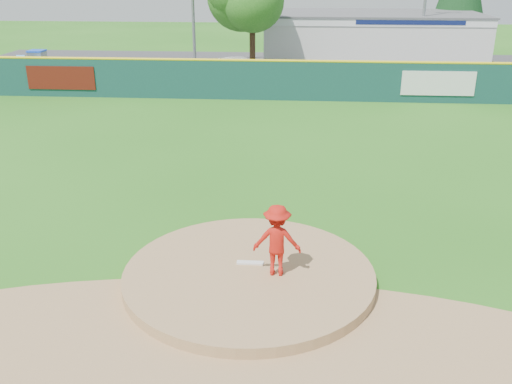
# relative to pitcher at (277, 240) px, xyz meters

# --- Properties ---
(ground) EXTENTS (120.00, 120.00, 0.00)m
(ground) POSITION_rel_pitcher_xyz_m (-0.61, 0.08, -1.05)
(ground) COLOR #286B19
(ground) RESTS_ON ground
(pitchers_mound) EXTENTS (5.50, 5.50, 0.50)m
(pitchers_mound) POSITION_rel_pitcher_xyz_m (-0.61, 0.08, -1.05)
(pitchers_mound) COLOR #9E774C
(pitchers_mound) RESTS_ON ground
(pitching_rubber) EXTENTS (0.60, 0.15, 0.04)m
(pitching_rubber) POSITION_rel_pitcher_xyz_m (-0.61, 0.38, -0.78)
(pitching_rubber) COLOR white
(pitching_rubber) RESTS_ON pitchers_mound
(infield_dirt_arc) EXTENTS (15.40, 15.40, 0.01)m
(infield_dirt_arc) POSITION_rel_pitcher_xyz_m (-0.61, -2.92, -1.04)
(infield_dirt_arc) COLOR #9E774C
(infield_dirt_arc) RESTS_ON ground
(parking_lot) EXTENTS (44.00, 16.00, 0.02)m
(parking_lot) POSITION_rel_pitcher_xyz_m (-0.61, 27.08, -1.04)
(parking_lot) COLOR #38383A
(parking_lot) RESTS_ON ground
(pitcher) EXTENTS (1.04, 0.62, 1.59)m
(pitcher) POSITION_rel_pitcher_xyz_m (0.00, 0.00, 0.00)
(pitcher) COLOR red
(pitcher) RESTS_ON pitchers_mound
(van) EXTENTS (5.61, 2.85, 1.52)m
(van) POSITION_rel_pitcher_xyz_m (-2.91, 22.10, -0.27)
(van) COLOR white
(van) RESTS_ON parking_lot
(pool_building_grp) EXTENTS (15.20, 8.20, 3.31)m
(pool_building_grp) POSITION_rel_pitcher_xyz_m (5.39, 32.07, 0.62)
(pool_building_grp) COLOR silver
(pool_building_grp) RESTS_ON ground
(fence_banners) EXTENTS (22.86, 0.04, 1.20)m
(fence_banners) POSITION_rel_pitcher_xyz_m (-2.40, 18.00, -0.05)
(fence_banners) COLOR #54140C
(fence_banners) RESTS_ON ground
(playground_slide) EXTENTS (0.95, 2.69, 1.48)m
(playground_slide) POSITION_rel_pitcher_xyz_m (-16.22, 24.49, -0.29)
(playground_slide) COLOR blue
(playground_slide) RESTS_ON ground
(outfield_fence) EXTENTS (40.00, 0.14, 2.07)m
(outfield_fence) POSITION_rel_pitcher_xyz_m (-0.61, 18.08, 0.04)
(outfield_fence) COLOR #123C38
(outfield_fence) RESTS_ON ground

